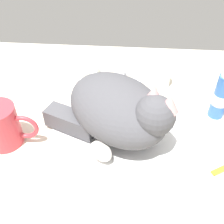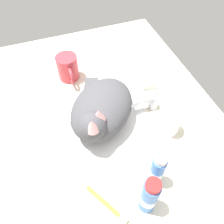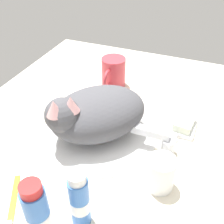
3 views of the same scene
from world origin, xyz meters
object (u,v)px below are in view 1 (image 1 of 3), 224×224
at_px(cat, 119,110).
at_px(coffee_mug, 2,126).
at_px(toothpaste_bottle, 222,95).
at_px(soap_bar, 86,72).
at_px(faucet, 121,79).
at_px(rinse_cup, 160,73).

height_order(cat, coffee_mug, cat).
bearing_deg(toothpaste_bottle, soap_bar, 158.64).
distance_m(faucet, cat, 0.19).
xyz_separation_m(coffee_mug, soap_bar, (0.14, 0.27, -0.03)).
bearing_deg(toothpaste_bottle, cat, -161.63).
relative_size(coffee_mug, rinse_cup, 1.56).
height_order(faucet, soap_bar, faucet).
xyz_separation_m(faucet, toothpaste_bottle, (0.25, -0.10, 0.04)).
bearing_deg(rinse_cup, cat, -117.19).
bearing_deg(coffee_mug, rinse_cup, 34.92).
distance_m(cat, rinse_cup, 0.23).
relative_size(cat, rinse_cup, 4.07).
bearing_deg(soap_bar, rinse_cup, -4.61).
relative_size(soap_bar, toothpaste_bottle, 0.54).
height_order(coffee_mug, toothpaste_bottle, toothpaste_bottle).
distance_m(faucet, rinse_cup, 0.11).
xyz_separation_m(faucet, rinse_cup, (0.11, 0.02, 0.01)).
relative_size(coffee_mug, toothpaste_bottle, 0.91).
bearing_deg(coffee_mug, toothpaste_bottle, 14.54).
bearing_deg(toothpaste_bottle, faucet, 157.93).
bearing_deg(rinse_cup, toothpaste_bottle, -41.06).
distance_m(faucet, toothpaste_bottle, 0.27).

